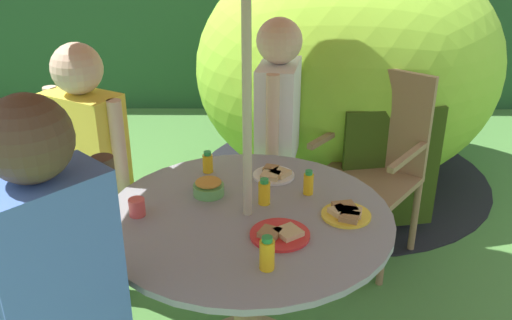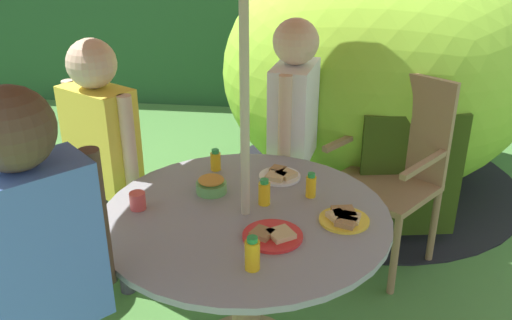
# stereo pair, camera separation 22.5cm
# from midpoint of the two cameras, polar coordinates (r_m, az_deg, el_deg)

# --- Properties ---
(hedge_backdrop) EXTENTS (9.00, 0.70, 1.76)m
(hedge_backdrop) POSITION_cam_midpoint_polar(r_m,az_deg,el_deg) (5.74, -1.20, 14.73)
(hedge_backdrop) COLOR #234C28
(hedge_backdrop) RESTS_ON ground_plane
(garden_table) EXTENTS (1.18, 1.18, 0.74)m
(garden_table) POSITION_cam_midpoint_polar(r_m,az_deg,el_deg) (2.37, -3.57, -9.29)
(garden_table) COLOR #93704C
(garden_table) RESTS_ON ground_plane
(wooden_chair) EXTENTS (0.68, 0.66, 1.07)m
(wooden_chair) POSITION_cam_midpoint_polar(r_m,az_deg,el_deg) (3.19, 10.06, 0.45)
(wooden_chair) COLOR #93704C
(wooden_chair) RESTS_ON ground_plane
(dome_tent) EXTENTS (2.50, 2.50, 1.68)m
(dome_tent) POSITION_cam_midpoint_polar(r_m,az_deg,el_deg) (3.98, 7.78, 9.17)
(dome_tent) COLOR #8CC633
(dome_tent) RESTS_ON ground_plane
(child_in_white_shirt) EXTENTS (0.25, 0.46, 1.37)m
(child_in_white_shirt) POSITION_cam_midpoint_polar(r_m,az_deg,el_deg) (2.97, 0.09, 4.84)
(child_in_white_shirt) COLOR #3F3F47
(child_in_white_shirt) RESTS_ON ground_plane
(child_in_yellow_shirt) EXTENTS (0.41, 0.34, 1.34)m
(child_in_yellow_shirt) POSITION_cam_midpoint_polar(r_m,az_deg,el_deg) (2.75, -19.03, 1.26)
(child_in_yellow_shirt) COLOR #3F3F47
(child_in_yellow_shirt) RESTS_ON ground_plane
(child_in_blue_shirt) EXTENTS (0.41, 0.42, 1.45)m
(child_in_blue_shirt) POSITION_cam_midpoint_polar(r_m,az_deg,el_deg) (1.82, -23.58, -9.78)
(child_in_blue_shirt) COLOR brown
(child_in_blue_shirt) RESTS_ON ground_plane
(snack_bowl) EXTENTS (0.13, 0.13, 0.08)m
(snack_bowl) POSITION_cam_midpoint_polar(r_m,az_deg,el_deg) (2.42, -7.52, -2.82)
(snack_bowl) COLOR #66B259
(snack_bowl) RESTS_ON garden_table
(plate_near_left) EXTENTS (0.20, 0.20, 0.03)m
(plate_near_left) POSITION_cam_midpoint_polar(r_m,az_deg,el_deg) (2.26, 6.35, -5.48)
(plate_near_left) COLOR yellow
(plate_near_left) RESTS_ON garden_table
(plate_mid_left) EXTENTS (0.19, 0.19, 0.03)m
(plate_mid_left) POSITION_cam_midpoint_polar(r_m,az_deg,el_deg) (2.56, -0.69, -1.52)
(plate_mid_left) COLOR white
(plate_mid_left) RESTS_ON garden_table
(plate_near_right) EXTENTS (0.23, 0.23, 0.03)m
(plate_near_right) POSITION_cam_midpoint_polar(r_m,az_deg,el_deg) (2.12, -0.59, -7.62)
(plate_near_right) COLOR red
(plate_near_right) RESTS_ON garden_table
(juice_bottle_far_left) EXTENTS (0.05, 0.05, 0.11)m
(juice_bottle_far_left) POSITION_cam_midpoint_polar(r_m,az_deg,el_deg) (2.32, -1.94, -3.36)
(juice_bottle_far_left) COLOR yellow
(juice_bottle_far_left) RESTS_ON garden_table
(juice_bottle_far_right) EXTENTS (0.04, 0.04, 0.11)m
(juice_bottle_far_right) POSITION_cam_midpoint_polar(r_m,az_deg,el_deg) (2.40, 2.69, -2.42)
(juice_bottle_far_right) COLOR yellow
(juice_bottle_far_right) RESTS_ON garden_table
(juice_bottle_center_front) EXTENTS (0.05, 0.05, 0.10)m
(juice_bottle_center_front) POSITION_cam_midpoint_polar(r_m,az_deg,el_deg) (2.61, -7.40, -0.31)
(juice_bottle_center_front) COLOR yellow
(juice_bottle_center_front) RESTS_ON garden_table
(juice_bottle_center_back) EXTENTS (0.05, 0.05, 0.13)m
(juice_bottle_center_back) POSITION_cam_midpoint_polar(r_m,az_deg,el_deg) (1.93, -2.26, -9.62)
(juice_bottle_center_back) COLOR yellow
(juice_bottle_center_back) RESTS_ON garden_table
(cup_near) EXTENTS (0.07, 0.07, 0.07)m
(cup_near) POSITION_cam_midpoint_polar(r_m,az_deg,el_deg) (2.32, -14.76, -4.74)
(cup_near) COLOR #E04C47
(cup_near) RESTS_ON garden_table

